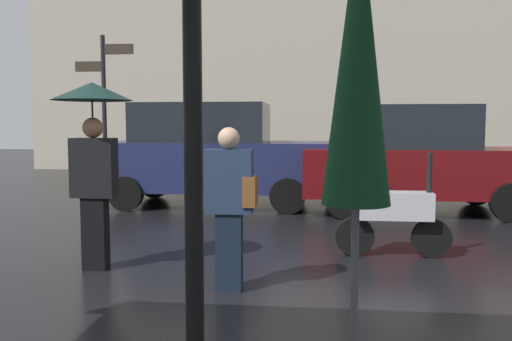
# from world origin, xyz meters

# --- Properties ---
(folded_patio_umbrella_far) EXTENTS (0.37, 0.37, 2.50)m
(folded_patio_umbrella_far) POSITION_xyz_m (1.22, -0.57, 1.74)
(folded_patio_umbrella_far) COLOR black
(folded_patio_umbrella_far) RESTS_ON ground
(pedestrian_with_umbrella) EXTENTS (0.84, 0.84, 2.00)m
(pedestrian_with_umbrella) POSITION_xyz_m (-1.31, 2.48, 1.47)
(pedestrian_with_umbrella) COLOR black
(pedestrian_with_umbrella) RESTS_ON ground
(pedestrian_with_bag) EXTENTS (0.48, 0.24, 1.54)m
(pedestrian_with_bag) POSITION_xyz_m (0.26, 1.91, 0.87)
(pedestrian_with_bag) COLOR black
(pedestrian_with_bag) RESTS_ON ground
(parked_scooter) EXTENTS (1.35, 0.32, 1.23)m
(parked_scooter) POSITION_xyz_m (1.92, 3.40, 0.55)
(parked_scooter) COLOR black
(parked_scooter) RESTS_ON ground
(parked_car_left) EXTENTS (4.52, 1.95, 1.97)m
(parked_car_left) POSITION_xyz_m (-0.97, 7.21, 0.99)
(parked_car_left) COLOR #1E234C
(parked_car_left) RESTS_ON ground
(parked_car_right) EXTENTS (4.04, 2.06, 1.90)m
(parked_car_right) POSITION_xyz_m (2.79, 6.85, 0.96)
(parked_car_right) COLOR #590C0F
(parked_car_right) RESTS_ON ground
(street_signpost) EXTENTS (1.08, 0.08, 3.16)m
(street_signpost) POSITION_xyz_m (-2.75, 6.36, 1.91)
(street_signpost) COLOR black
(street_signpost) RESTS_ON ground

